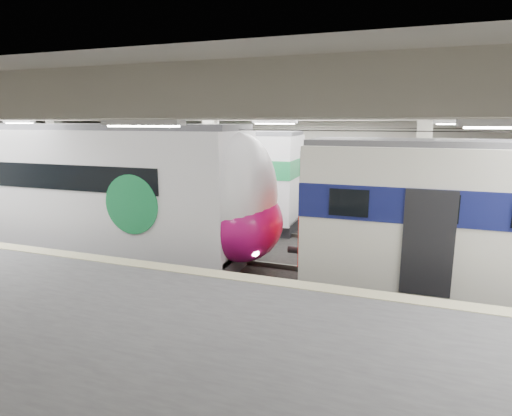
% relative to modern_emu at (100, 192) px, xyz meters
% --- Properties ---
extents(station_hall, '(36.00, 24.00, 5.75)m').
position_rel_modern_emu_xyz_m(station_hall, '(6.14, -1.74, 0.85)').
color(station_hall, black).
rests_on(station_hall, ground).
extents(modern_emu, '(15.34, 3.16, 4.87)m').
position_rel_modern_emu_xyz_m(modern_emu, '(0.00, 0.00, 0.00)').
color(modern_emu, white).
rests_on(modern_emu, ground).
extents(far_train, '(14.32, 3.34, 4.53)m').
position_rel_modern_emu_xyz_m(far_train, '(-1.05, 5.50, -0.05)').
color(far_train, white).
rests_on(far_train, ground).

